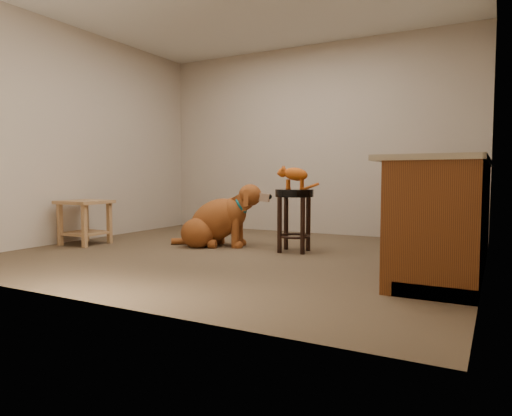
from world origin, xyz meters
The scene contains 8 objects.
floor centered at (0.00, 0.00, 0.00)m, with size 4.50×4.00×0.01m, color brown.
room_shell centered at (0.00, 0.00, 1.68)m, with size 4.54×4.04×2.62m.
cabinet_run centered at (1.94, 0.30, 0.44)m, with size 0.70×2.56×0.94m.
padded_stool centered at (0.44, 0.40, 0.47)m, with size 0.40×0.40×0.66m.
wood_stool centered at (1.39, 1.70, 0.36)m, with size 0.44×0.44×0.70m.
side_table centered at (-1.92, -0.27, 0.34)m, with size 0.51×0.51×0.52m.
golden_retriever centered at (-0.49, 0.35, 0.28)m, with size 1.16×0.70×0.76m.
tabby_kitten centered at (0.43, 0.40, 0.81)m, with size 0.43×0.21×0.28m.
Camera 1 is at (2.34, -4.00, 0.80)m, focal length 32.00 mm.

